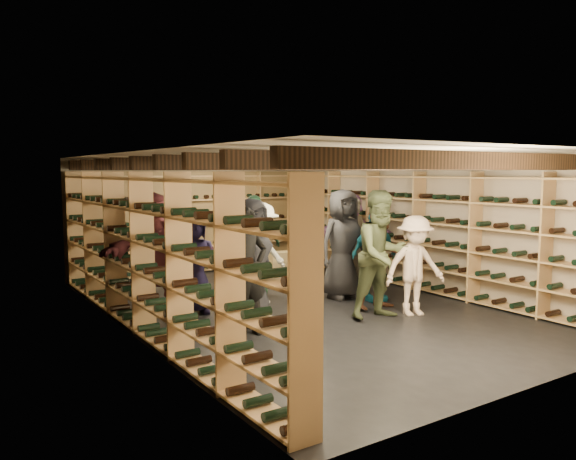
{
  "coord_description": "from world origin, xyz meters",
  "views": [
    {
      "loc": [
        -4.99,
        -7.19,
        2.15
      ],
      "look_at": [
        -0.14,
        0.2,
        1.23
      ],
      "focal_mm": 35.0,
      "sensor_mm": 36.0,
      "label": 1
    }
  ],
  "objects_px": {
    "person_11": "(350,236)",
    "person_8": "(381,255)",
    "person_2": "(382,255)",
    "person_4": "(374,255)",
    "person_10": "(253,245)",
    "crate_loose": "(273,269)",
    "person_7": "(355,244)",
    "person_1": "(246,271)",
    "person_0": "(251,262)",
    "crate_stack_left": "(241,271)",
    "person_6": "(194,263)",
    "person_9": "(260,254)",
    "person_12": "(343,244)",
    "person_3": "(415,266)",
    "crate_stack_right": "(282,264)",
    "person_5": "(156,254)"
  },
  "relations": [
    {
      "from": "person_10",
      "to": "person_11",
      "type": "distance_m",
      "value": 2.21
    },
    {
      "from": "person_11",
      "to": "person_8",
      "type": "bearing_deg",
      "value": -98.0
    },
    {
      "from": "person_3",
      "to": "person_8",
      "type": "height_order",
      "value": "person_8"
    },
    {
      "from": "person_2",
      "to": "person_4",
      "type": "height_order",
      "value": "person_2"
    },
    {
      "from": "person_6",
      "to": "person_7",
      "type": "bearing_deg",
      "value": 11.48
    },
    {
      "from": "crate_stack_left",
      "to": "person_7",
      "type": "relative_size",
      "value": 0.5
    },
    {
      "from": "person_4",
      "to": "person_7",
      "type": "height_order",
      "value": "person_7"
    },
    {
      "from": "person_7",
      "to": "crate_loose",
      "type": "bearing_deg",
      "value": 93.01
    },
    {
      "from": "person_2",
      "to": "person_9",
      "type": "xyz_separation_m",
      "value": [
        -1.04,
        1.73,
        -0.12
      ]
    },
    {
      "from": "person_4",
      "to": "person_11",
      "type": "height_order",
      "value": "person_11"
    },
    {
      "from": "person_2",
      "to": "person_9",
      "type": "height_order",
      "value": "person_2"
    },
    {
      "from": "crate_loose",
      "to": "person_6",
      "type": "xyz_separation_m",
      "value": [
        -2.73,
        -2.17,
        0.68
      ]
    },
    {
      "from": "person_2",
      "to": "person_10",
      "type": "distance_m",
      "value": 2.59
    },
    {
      "from": "person_6",
      "to": "person_11",
      "type": "height_order",
      "value": "person_11"
    },
    {
      "from": "person_4",
      "to": "crate_stack_left",
      "type": "bearing_deg",
      "value": 137.5
    },
    {
      "from": "person_1",
      "to": "person_10",
      "type": "height_order",
      "value": "person_10"
    },
    {
      "from": "crate_loose",
      "to": "person_11",
      "type": "xyz_separation_m",
      "value": [
        0.89,
        -1.48,
        0.79
      ]
    },
    {
      "from": "person_8",
      "to": "crate_loose",
      "type": "bearing_deg",
      "value": 85.06
    },
    {
      "from": "person_1",
      "to": "person_9",
      "type": "bearing_deg",
      "value": 51.91
    },
    {
      "from": "person_0",
      "to": "person_1",
      "type": "bearing_deg",
      "value": -148.52
    },
    {
      "from": "person_5",
      "to": "person_12",
      "type": "distance_m",
      "value": 3.11
    },
    {
      "from": "person_0",
      "to": "person_8",
      "type": "height_order",
      "value": "person_0"
    },
    {
      "from": "person_0",
      "to": "crate_stack_left",
      "type": "bearing_deg",
      "value": 43.31
    },
    {
      "from": "person_2",
      "to": "person_4",
      "type": "bearing_deg",
      "value": 58.73
    },
    {
      "from": "person_2",
      "to": "person_11",
      "type": "bearing_deg",
      "value": 64.82
    },
    {
      "from": "person_10",
      "to": "crate_stack_left",
      "type": "bearing_deg",
      "value": -173.72
    },
    {
      "from": "person_4",
      "to": "person_5",
      "type": "height_order",
      "value": "person_5"
    },
    {
      "from": "crate_loose",
      "to": "person_12",
      "type": "bearing_deg",
      "value": -94.54
    },
    {
      "from": "person_1",
      "to": "person_9",
      "type": "relative_size",
      "value": 1.03
    },
    {
      "from": "person_5",
      "to": "person_8",
      "type": "distance_m",
      "value": 3.45
    },
    {
      "from": "person_8",
      "to": "person_12",
      "type": "height_order",
      "value": "person_12"
    },
    {
      "from": "person_1",
      "to": "person_7",
      "type": "xyz_separation_m",
      "value": [
        3.04,
        1.43,
        -0.01
      ]
    },
    {
      "from": "person_3",
      "to": "person_8",
      "type": "bearing_deg",
      "value": 120.73
    },
    {
      "from": "person_1",
      "to": "person_4",
      "type": "bearing_deg",
      "value": 10.01
    },
    {
      "from": "crate_stack_right",
      "to": "person_0",
      "type": "height_order",
      "value": "person_0"
    },
    {
      "from": "person_8",
      "to": "person_11",
      "type": "relative_size",
      "value": 0.98
    },
    {
      "from": "person_7",
      "to": "person_12",
      "type": "distance_m",
      "value": 0.72
    },
    {
      "from": "person_7",
      "to": "person_8",
      "type": "height_order",
      "value": "person_8"
    },
    {
      "from": "person_0",
      "to": "person_5",
      "type": "xyz_separation_m",
      "value": [
        -0.92,
        1.25,
        0.03
      ]
    },
    {
      "from": "person_8",
      "to": "crate_stack_left",
      "type": "bearing_deg",
      "value": 121.89
    },
    {
      "from": "person_8",
      "to": "person_9",
      "type": "xyz_separation_m",
      "value": [
        -1.43,
        1.31,
        -0.03
      ]
    },
    {
      "from": "person_10",
      "to": "person_11",
      "type": "height_order",
      "value": "person_11"
    },
    {
      "from": "person_0",
      "to": "person_8",
      "type": "distance_m",
      "value": 2.17
    },
    {
      "from": "person_9",
      "to": "crate_stack_right",
      "type": "bearing_deg",
      "value": 33.73
    },
    {
      "from": "crate_loose",
      "to": "person_7",
      "type": "relative_size",
      "value": 0.3
    },
    {
      "from": "crate_stack_left",
      "to": "person_10",
      "type": "height_order",
      "value": "person_10"
    },
    {
      "from": "crate_stack_left",
      "to": "person_2",
      "type": "relative_size",
      "value": 0.45
    },
    {
      "from": "person_8",
      "to": "person_12",
      "type": "relative_size",
      "value": 0.92
    },
    {
      "from": "crate_stack_right",
      "to": "person_11",
      "type": "distance_m",
      "value": 1.54
    },
    {
      "from": "crate_stack_left",
      "to": "person_4",
      "type": "bearing_deg",
      "value": -43.63
    }
  ]
}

